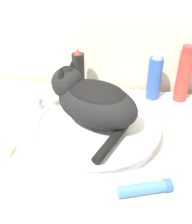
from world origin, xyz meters
name	(u,v)px	position (x,y,z in m)	size (l,w,h in m)	color
wall_back	(115,15)	(0.00, 0.68, 1.20)	(8.00, 0.05, 2.40)	beige
vanity_counter	(100,210)	(0.00, 0.31, 0.45)	(1.08, 0.62, 0.90)	beige
sink_basin	(97,128)	(-0.01, 0.28, 0.93)	(0.43, 0.43, 0.06)	silver
cat	(93,99)	(-0.03, 0.28, 1.04)	(0.32, 0.33, 0.19)	black
faucet	(38,98)	(-0.25, 0.38, 0.97)	(0.14, 0.08, 0.14)	silver
spray_bottle_trigger	(154,78)	(0.18, 0.57, 0.99)	(0.06, 0.06, 0.20)	#335BB7
hairspray_can_black	(78,73)	(-0.14, 0.57, 0.99)	(0.05, 0.05, 0.19)	black
shampoo_bottle_tall	(184,75)	(0.29, 0.57, 1.01)	(0.05, 0.05, 0.23)	#DB3D33
cream_tube	(146,189)	(0.16, 0.05, 0.91)	(0.15, 0.08, 0.04)	#4C7FB2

